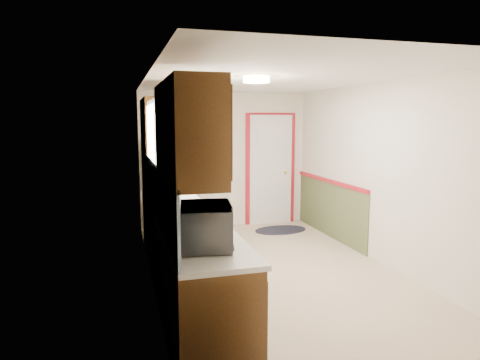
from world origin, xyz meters
TOP-DOWN VIEW (x-y plane):
  - room_shell at (0.00, 0.00)m, footprint 3.20×5.20m
  - kitchen_run at (-1.24, -0.29)m, footprint 0.63×4.00m
  - back_wall_trim at (0.99, 2.21)m, footprint 1.12×2.30m
  - ceiling_fixture at (-0.30, -0.20)m, footprint 0.30×0.30m
  - microwave at (-1.20, -1.72)m, footprint 0.41×0.62m
  - refrigerator at (-1.02, 1.82)m, footprint 0.77×0.74m
  - rug at (0.85, 1.90)m, footprint 0.98×0.68m
  - cooktop at (-1.19, 1.40)m, footprint 0.54×0.64m

SIDE VIEW (x-z plane):
  - rug at x=0.85m, z-range 0.00..0.01m
  - kitchen_run at x=-1.24m, z-range -0.29..1.91m
  - refrigerator at x=-1.02m, z-range 0.00..1.67m
  - back_wall_trim at x=0.99m, z-range -0.15..1.93m
  - cooktop at x=-1.19m, z-range 0.94..0.96m
  - microwave at x=-1.20m, z-range 0.94..1.33m
  - room_shell at x=0.00m, z-range -0.06..2.46m
  - ceiling_fixture at x=-0.30m, z-range 2.33..2.39m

